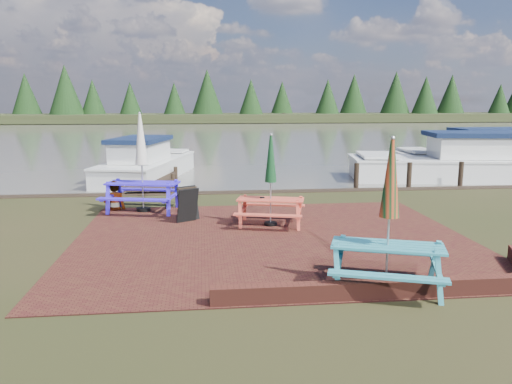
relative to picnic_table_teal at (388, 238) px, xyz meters
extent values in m
plane|color=black|center=(-1.49, 2.20, -0.90)|extent=(120.00, 120.00, 0.00)
cube|color=#3D1613|center=(-1.49, 3.20, -0.89)|extent=(9.00, 7.50, 0.02)
cube|color=#4C1E16|center=(0.01, -0.40, -0.75)|extent=(6.00, 0.22, 0.30)
cube|color=#44413A|center=(-1.49, 39.20, -0.90)|extent=(120.00, 60.00, 0.02)
cube|color=black|center=(-1.49, 68.20, -0.40)|extent=(120.00, 10.00, 1.20)
cube|color=teal|center=(0.00, 0.00, -0.14)|extent=(1.97, 1.29, 0.04)
cube|color=teal|center=(-0.23, -0.66, -0.44)|extent=(1.82, 0.85, 0.04)
cube|color=teal|center=(0.23, 0.66, -0.44)|extent=(1.82, 0.85, 0.04)
cube|color=teal|center=(-0.75, 0.27, -0.52)|extent=(0.61, 1.53, 0.76)
cube|color=teal|center=(0.75, -0.27, -0.52)|extent=(0.61, 1.53, 0.76)
cylinder|color=black|center=(0.00, 0.00, -0.84)|extent=(0.37, 0.37, 0.10)
cylinder|color=#B2B2B7|center=(0.00, 0.00, 0.38)|extent=(0.04, 0.04, 2.56)
cone|color=#A73317|center=(0.00, 0.00, 1.00)|extent=(0.33, 0.33, 1.28)
cube|color=#CA4733|center=(-1.36, 4.49, -0.21)|extent=(1.77, 1.04, 0.04)
cube|color=#CA4733|center=(-1.52, 3.88, -0.48)|extent=(1.67, 0.63, 0.04)
cube|color=#CA4733|center=(-1.20, 5.10, -0.48)|extent=(1.67, 0.63, 0.04)
cube|color=#CA4733|center=(-2.06, 4.67, -0.55)|extent=(0.43, 1.42, 0.68)
cube|color=#CA4733|center=(-0.66, 4.31, -0.55)|extent=(0.43, 1.42, 0.68)
cylinder|color=black|center=(-1.36, 4.49, -0.85)|extent=(0.33, 0.33, 0.09)
cylinder|color=#B2B2B7|center=(-1.36, 4.49, 0.26)|extent=(0.03, 0.03, 2.31)
cone|color=#0E3417|center=(-1.36, 4.49, 0.82)|extent=(0.30, 0.30, 1.16)
cube|color=#301CD5|center=(-4.77, 6.50, -0.07)|extent=(2.14, 1.22, 0.04)
cube|color=#301CD5|center=(-4.94, 5.76, -0.39)|extent=(2.02, 0.72, 0.04)
cube|color=#301CD5|center=(-4.59, 7.24, -0.39)|extent=(2.02, 0.72, 0.04)
cube|color=#301CD5|center=(-5.62, 6.70, -0.48)|extent=(0.48, 1.72, 0.83)
cube|color=#301CD5|center=(-3.92, 6.30, -0.48)|extent=(0.48, 1.72, 0.83)
cylinder|color=black|center=(-4.77, 6.50, -0.84)|extent=(0.40, 0.40, 0.11)
cylinder|color=#B2B2B7|center=(-4.77, 6.50, 0.50)|extent=(0.04, 0.04, 2.80)
cone|color=beige|center=(-4.77, 6.50, 1.17)|extent=(0.36, 0.36, 1.40)
cube|color=black|center=(-3.46, 4.98, -0.43)|extent=(0.60, 0.48, 0.91)
cube|color=black|center=(-3.46, 5.29, -0.43)|extent=(0.60, 0.48, 0.91)
cube|color=black|center=(-3.46, 5.14, 0.01)|extent=(0.51, 0.32, 0.03)
cube|color=black|center=(-4.99, 13.70, -0.78)|extent=(1.60, 9.00, 0.06)
cube|color=black|center=(-5.74, 13.70, -0.73)|extent=(0.08, 9.00, 0.08)
cube|color=black|center=(-4.24, 13.70, -0.73)|extent=(0.08, 9.00, 0.08)
cylinder|color=black|center=(-5.79, 9.20, -1.00)|extent=(0.16, 0.16, 1.00)
cylinder|color=black|center=(-4.19, 9.20, -1.00)|extent=(0.16, 0.16, 1.00)
cube|color=silver|center=(-5.42, 13.96, -0.78)|extent=(3.84, 7.14, 0.97)
cube|color=silver|center=(-5.42, 13.96, -0.27)|extent=(3.92, 7.29, 0.08)
cube|color=silver|center=(-5.61, 13.17, 0.19)|extent=(2.29, 3.16, 0.82)
cube|color=#0E1A36|center=(-5.61, 13.17, 0.66)|extent=(2.57, 3.60, 0.17)
cube|color=silver|center=(-4.82, 16.47, -0.14)|extent=(2.21, 1.65, 0.10)
cube|color=silver|center=(7.37, 12.23, -0.74)|extent=(8.40, 3.99, 1.08)
cube|color=silver|center=(7.37, 12.23, -0.18)|extent=(8.57, 4.06, 0.09)
cube|color=silver|center=(8.33, 12.09, 0.33)|extent=(3.66, 2.50, 0.92)
cube|color=#0E1A36|center=(8.33, 12.09, 0.85)|extent=(4.17, 2.80, 0.19)
cube|color=silver|center=(4.34, 12.70, -0.04)|extent=(1.80, 2.57, 0.11)
cube|color=silver|center=(9.55, 14.35, -0.74)|extent=(7.08, 2.59, 1.08)
cube|color=silver|center=(9.55, 14.35, -0.18)|extent=(7.23, 2.64, 0.09)
cube|color=silver|center=(10.40, 14.36, 0.34)|extent=(2.98, 1.83, 0.92)
cube|color=#0E1A36|center=(10.40, 14.36, 0.87)|extent=(3.41, 2.04, 0.20)
cube|color=silver|center=(6.88, 14.32, -0.04)|extent=(1.30, 2.14, 0.11)
imported|color=gray|center=(-5.61, 6.72, -0.04)|extent=(0.65, 0.45, 1.72)
camera|label=1|loc=(-3.05, -7.75, 2.27)|focal=35.00mm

